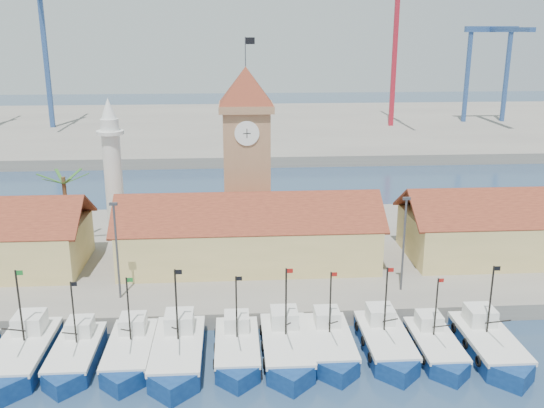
{
  "coord_description": "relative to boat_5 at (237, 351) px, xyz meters",
  "views": [
    {
      "loc": [
        -1.57,
        -39.36,
        25.31
      ],
      "look_at": [
        2.27,
        18.0,
        8.35
      ],
      "focal_mm": 40.0,
      "sensor_mm": 36.0,
      "label": 1
    }
  ],
  "objects": [
    {
      "name": "quay",
      "position": [
        1.47,
        20.91,
        0.01
      ],
      "size": [
        140.0,
        32.0,
        1.5
      ],
      "primitive_type": "cube",
      "color": "gray",
      "rests_on": "ground"
    },
    {
      "name": "boat_7",
      "position": [
        7.48,
        0.31,
        0.0
      ],
      "size": [
        3.44,
        9.42,
        7.13
      ],
      "color": "navy",
      "rests_on": "ground"
    },
    {
      "name": "gantry",
      "position": [
        63.47,
        103.56,
        19.31
      ],
      "size": [
        13.0,
        22.0,
        23.2
      ],
      "color": "#2D4E8A",
      "rests_on": "terminal"
    },
    {
      "name": "boat_10",
      "position": [
        20.09,
        -0.85,
        0.07
      ],
      "size": [
        3.75,
        10.27,
        7.77
      ],
      "color": "navy",
      "rests_on": "ground"
    },
    {
      "name": "crane_blue_near",
      "position": [
        -42.86,
        103.76,
        22.13
      ],
      "size": [
        1.0,
        30.11,
        37.96
      ],
      "color": "#2D4E8A",
      "rests_on": "terminal"
    },
    {
      "name": "boat_9",
      "position": [
        15.82,
        -0.5,
        -0.04
      ],
      "size": [
        3.23,
        8.86,
        6.7
      ],
      "color": "navy",
      "rests_on": "ground"
    },
    {
      "name": "boat_5",
      "position": [
        0.0,
        0.0,
        0.0
      ],
      "size": [
        3.43,
        9.4,
        7.11
      ],
      "color": "navy",
      "rests_on": "ground"
    },
    {
      "name": "boat_6",
      "position": [
        3.9,
        -0.12,
        0.06
      ],
      "size": [
        3.72,
        10.2,
        7.71
      ],
      "color": "navy",
      "rests_on": "ground"
    },
    {
      "name": "ground",
      "position": [
        1.47,
        -3.09,
        -0.74
      ],
      "size": [
        400.0,
        400.0,
        0.0
      ],
      "primitive_type": "plane",
      "color": "navy",
      "rests_on": "ground"
    },
    {
      "name": "terminal",
      "position": [
        1.47,
        106.91,
        0.26
      ],
      "size": [
        240.0,
        80.0,
        2.0
      ],
      "primitive_type": "cube",
      "color": "gray",
      "rests_on": "ground"
    },
    {
      "name": "crane_red_right",
      "position": [
        38.5,
        100.55,
        25.72
      ],
      "size": [
        1.0,
        32.68,
        44.08
      ],
      "color": "#B21B2C",
      "rests_on": "terminal"
    },
    {
      "name": "hall_center",
      "position": [
        1.47,
        16.91,
        3.25
      ],
      "size": [
        27.04,
        10.13,
        7.61
      ],
      "color": "#E3C77C",
      "rests_on": "quay"
    },
    {
      "name": "boat_4",
      "position": [
        -4.62,
        -0.46,
        0.09
      ],
      "size": [
        3.86,
        10.58,
        8.01
      ],
      "color": "navy",
      "rests_on": "ground"
    },
    {
      "name": "palm_tree",
      "position": [
        -18.53,
        22.91,
        5.51
      ],
      "size": [
        5.6,
        5.03,
        8.39
      ],
      "color": "brown",
      "rests_on": "quay"
    },
    {
      "name": "boat_1",
      "position": [
        -16.61,
        0.1,
        0.1
      ],
      "size": [
        3.88,
        10.63,
        8.05
      ],
      "color": "navy",
      "rests_on": "ground"
    },
    {
      "name": "boat_2",
      "position": [
        -12.56,
        0.04,
        -0.01
      ],
      "size": [
        3.38,
        9.25,
        7.0
      ],
      "color": "navy",
      "rests_on": "ground"
    },
    {
      "name": "boat_8",
      "position": [
        11.95,
        0.21,
        0.03
      ],
      "size": [
        3.58,
        9.8,
        7.42
      ],
      "color": "navy",
      "rests_on": "ground"
    },
    {
      "name": "boat_3",
      "position": [
        -8.38,
        0.13,
        0.01
      ],
      "size": [
        3.47,
        9.5,
        7.19
      ],
      "color": "navy",
      "rests_on": "ground"
    },
    {
      "name": "clock_tower",
      "position": [
        1.47,
        22.9,
        11.23
      ],
      "size": [
        5.8,
        5.8,
        22.7
      ],
      "color": "#A27753",
      "rests_on": "quay"
    },
    {
      "name": "lamp_posts",
      "position": [
        1.97,
        8.91,
        5.74
      ],
      "size": [
        80.7,
        0.25,
        9.03
      ],
      "color": "#3F3F44",
      "rests_on": "quay"
    },
    {
      "name": "minaret",
      "position": [
        -13.53,
        24.91,
        8.99
      ],
      "size": [
        3.0,
        3.0,
        16.3
      ],
      "color": "silver",
      "rests_on": "quay"
    }
  ]
}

